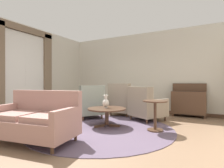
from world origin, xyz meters
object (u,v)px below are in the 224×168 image
(settee, at_px, (35,120))
(armchair_near_window, at_px, (90,105))
(coffee_table, at_px, (107,111))
(side_table, at_px, (155,112))
(armchair_near_sideboard, at_px, (146,106))
(armchair_beside_settee, at_px, (121,102))
(porcelain_vase, at_px, (106,102))
(sideboard, at_px, (188,102))

(settee, relative_size, armchair_near_window, 1.51)
(coffee_table, height_order, side_table, side_table)
(armchair_near_sideboard, height_order, armchair_beside_settee, armchair_beside_settee)
(armchair_near_sideboard, bearing_deg, side_table, 147.34)
(coffee_table, distance_m, armchair_beside_settee, 1.61)
(armchair_near_sideboard, bearing_deg, porcelain_vase, 87.25)
(porcelain_vase, relative_size, armchair_near_sideboard, 0.28)
(armchair_near_window, xyz_separation_m, side_table, (2.22, -0.50, -0.00))
(armchair_near_sideboard, relative_size, side_table, 1.68)
(settee, xyz_separation_m, sideboard, (2.35, 4.13, 0.08))
(armchair_near_window, height_order, side_table, armchair_near_window)
(coffee_table, xyz_separation_m, armchair_near_sideboard, (0.67, 1.17, 0.02))
(settee, bearing_deg, armchair_near_sideboard, 57.05)
(armchair_beside_settee, xyz_separation_m, sideboard, (2.07, 0.86, 0.03))
(armchair_beside_settee, bearing_deg, armchair_near_sideboard, 155.59)
(armchair_near_sideboard, bearing_deg, armchair_near_window, 46.39)
(coffee_table, distance_m, sideboard, 2.99)
(side_table, bearing_deg, settee, -134.78)
(porcelain_vase, height_order, sideboard, sideboard)
(settee, bearing_deg, armchair_beside_settee, 76.24)
(settee, height_order, sideboard, sideboard)
(side_table, bearing_deg, armchair_near_window, 167.27)
(porcelain_vase, distance_m, sideboard, 3.01)
(coffee_table, relative_size, armchair_near_sideboard, 0.82)
(coffee_table, height_order, sideboard, sideboard)
(settee, xyz_separation_m, armchair_near_window, (-0.39, 2.35, 0.03))
(porcelain_vase, xyz_separation_m, armchair_near_sideboard, (0.71, 1.15, -0.19))
(coffee_table, relative_size, porcelain_vase, 2.94)
(armchair_beside_settee, distance_m, sideboard, 2.24)
(armchair_beside_settee, xyz_separation_m, side_table, (1.56, -1.43, -0.02))
(coffee_table, bearing_deg, armchair_beside_settee, 101.86)
(armchair_beside_settee, height_order, sideboard, same)
(armchair_beside_settee, relative_size, sideboard, 1.00)
(settee, bearing_deg, porcelain_vase, 62.84)
(sideboard, bearing_deg, armchair_beside_settee, -157.55)
(porcelain_vase, height_order, armchair_near_sideboard, armchair_near_sideboard)
(sideboard, bearing_deg, settee, -119.65)
(porcelain_vase, xyz_separation_m, sideboard, (1.79, 2.41, -0.13))
(porcelain_vase, distance_m, armchair_near_sideboard, 1.37)
(side_table, bearing_deg, armchair_beside_settee, 137.43)
(coffee_table, bearing_deg, armchair_near_window, 146.97)
(porcelain_vase, relative_size, sideboard, 0.30)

